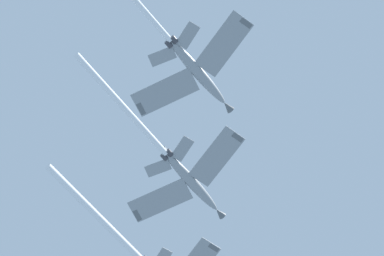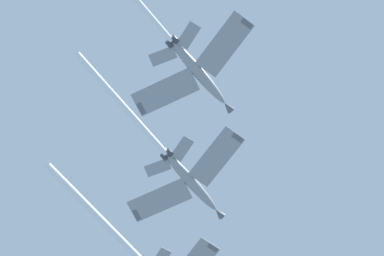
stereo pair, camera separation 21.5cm
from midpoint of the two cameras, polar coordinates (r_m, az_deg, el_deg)
The scene contains 2 objects.
jet_second at distance 125.88m, azimuth -1.26°, elevation -2.25°, with size 19.90×30.11×7.32m.
jet_third at distance 119.88m, azimuth -0.76°, elevation 4.97°, with size 20.43×30.69×7.41m.
Camera 2 is at (-15.90, 27.97, 1.65)m, focal length 81.60 mm.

